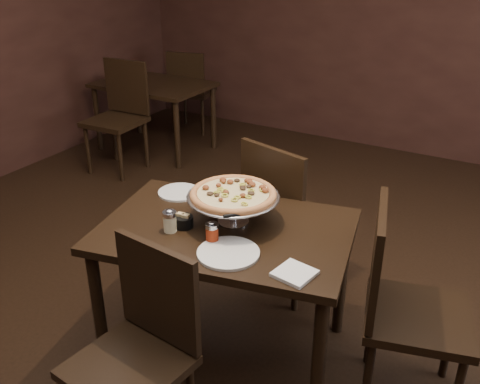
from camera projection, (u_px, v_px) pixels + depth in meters
The scene contains 16 objects.
room at pixel (233, 97), 2.19m from camera, with size 6.04×7.04×2.84m.
dining_table at pixel (226, 245), 2.59m from camera, with size 1.32×1.01×0.74m.
background_table at pixel (154, 92), 5.32m from camera, with size 1.10×0.74×0.69m.
pizza_stand at pixel (233, 194), 2.53m from camera, with size 0.45×0.45×0.18m.
parmesan_shaker at pixel (170, 221), 2.49m from camera, with size 0.07×0.07×0.11m.
pepper_flake_shaker at pixel (212, 232), 2.40m from camera, with size 0.06×0.06×0.11m.
packet_caddy at pixel (184, 221), 2.54m from camera, with size 0.09×0.09×0.07m.
napkin_stack at pixel (295, 273), 2.18m from camera, with size 0.15×0.15×0.02m, color white.
plate_left at pixel (179, 192), 2.89m from camera, with size 0.23×0.23×0.01m, color silver.
plate_near at pixel (228, 253), 2.33m from camera, with size 0.28×0.28×0.01m, color silver.
serving_spatula at pixel (236, 215), 2.35m from camera, with size 0.14×0.14×0.02m.
chair_far at pixel (286, 213), 3.12m from camera, with size 0.56×0.56×0.97m.
chair_near at pixel (140, 345), 2.17m from camera, with size 0.47×0.47×0.91m.
chair_side at pixel (402, 302), 2.36m from camera, with size 0.56×0.56×0.98m.
bg_chair_far at pixel (190, 88), 5.87m from camera, with size 0.51×0.51×0.90m.
bg_chair_near at pixel (120, 112), 4.89m from camera, with size 0.48×0.48×1.00m.
Camera 1 is at (1.16, -1.82, 1.99)m, focal length 40.00 mm.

